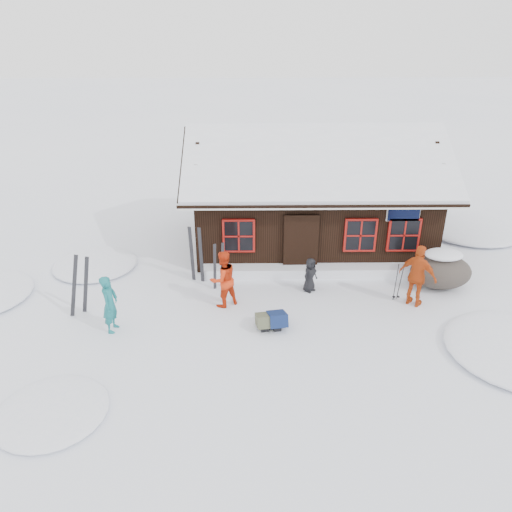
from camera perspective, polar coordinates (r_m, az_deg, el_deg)
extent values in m
plane|color=white|center=(14.44, 2.32, -6.44)|extent=(120.00, 120.00, 0.00)
cube|color=black|center=(18.50, 6.27, 5.24)|extent=(8.00, 5.00, 2.50)
cube|color=black|center=(16.46, 7.21, 10.28)|extent=(8.90, 3.14, 1.88)
cube|color=black|center=(19.30, 6.07, 12.64)|extent=(8.90, 3.14, 1.88)
cube|color=white|center=(16.43, 7.24, 10.75)|extent=(8.72, 3.07, 1.86)
cube|color=white|center=(19.27, 6.09, 13.05)|extent=(8.72, 3.07, 1.86)
cube|color=white|center=(17.69, 6.74, 14.29)|extent=(8.81, 0.22, 0.14)
cube|color=silver|center=(15.34, 7.73, 5.66)|extent=(8.90, 0.10, 0.20)
cube|color=black|center=(16.19, 5.13, 1.25)|extent=(1.00, 0.10, 2.00)
cube|color=black|center=(16.37, 16.56, 4.88)|extent=(1.00, 0.06, 0.60)
cube|color=maroon|center=(15.96, -1.98, 2.34)|extent=(1.04, 0.10, 1.14)
cube|color=black|center=(15.92, -1.99, 2.28)|extent=(0.90, 0.04, 1.00)
cube|color=maroon|center=(16.34, 11.83, 2.36)|extent=(1.04, 0.10, 1.14)
cube|color=black|center=(16.31, 11.86, 2.31)|extent=(0.90, 0.04, 1.00)
cube|color=maroon|center=(16.70, 16.53, 2.34)|extent=(1.04, 0.10, 1.14)
cube|color=black|center=(16.67, 16.56, 2.29)|extent=(0.90, 0.04, 1.00)
cube|color=white|center=(16.44, 7.17, -1.65)|extent=(7.60, 0.60, 0.35)
ellipsoid|color=white|center=(17.82, -17.84, -1.13)|extent=(2.80, 2.80, 0.34)
ellipsoid|color=white|center=(12.02, -22.23, -16.39)|extent=(2.40, 2.40, 0.29)
ellipsoid|color=white|center=(21.61, 23.19, 2.76)|extent=(4.00, 4.00, 0.48)
imported|color=#17696E|center=(13.80, -16.35, -5.28)|extent=(0.47, 0.64, 1.63)
imported|color=red|center=(14.39, -3.78, -2.64)|extent=(1.06, 1.00, 1.72)
imported|color=#BA4113|center=(15.06, 17.99, -2.20)|extent=(1.15, 1.07, 1.90)
imported|color=black|center=(15.33, 6.19, -2.16)|extent=(0.63, 0.62, 1.10)
ellipsoid|color=#453D37|center=(16.55, 20.35, -1.67)|extent=(1.87, 1.41, 1.03)
ellipsoid|color=white|center=(16.35, 20.59, -0.26)|extent=(1.18, 0.85, 0.26)
cube|color=black|center=(14.80, -20.07, -3.27)|extent=(0.43, 0.27, 1.88)
cube|color=black|center=(14.74, -18.89, -3.20)|extent=(0.48, 0.17, 1.88)
cube|color=black|center=(15.84, -7.35, 0.16)|extent=(0.16, 0.07, 1.90)
cube|color=black|center=(15.73, -6.31, 0.02)|extent=(0.14, 0.09, 1.90)
cube|color=black|center=(15.35, -4.73, -1.31)|extent=(0.13, 0.12, 1.56)
cube|color=black|center=(15.44, -3.86, -1.11)|extent=(0.16, 0.06, 1.56)
cylinder|color=black|center=(15.36, 15.69, -2.96)|extent=(0.08, 0.11, 1.20)
cylinder|color=black|center=(15.39, 16.15, -2.95)|extent=(0.08, 0.11, 1.20)
cube|color=#11204C|center=(13.71, 2.42, -7.51)|extent=(0.58, 0.72, 0.35)
cube|color=#4E513A|center=(13.67, 1.00, -7.65)|extent=(0.53, 0.66, 0.33)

